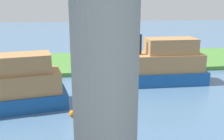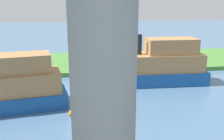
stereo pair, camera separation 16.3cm
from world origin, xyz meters
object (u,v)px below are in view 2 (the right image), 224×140
riverboat_paddlewheel (161,65)px  marker_buoy (72,113)px  person_on_bank (113,63)px  motorboat_red (9,88)px  bridge_pylon (103,76)px  mooring_post (88,65)px

riverboat_paddlewheel → marker_buoy: riverboat_paddlewheel is taller
person_on_bank → motorboat_red: 13.91m
bridge_pylon → riverboat_paddlewheel: 16.87m
bridge_pylon → person_on_bank: size_ratio=7.71×
person_on_bank → marker_buoy: bearing=66.3°
bridge_pylon → riverboat_paddlewheel: (-7.96, -14.47, -3.42)m
mooring_post → marker_buoy: 12.63m
bridge_pylon → marker_buoy: size_ratio=21.43×
marker_buoy → bridge_pylon: bearing=101.0°
mooring_post → motorboat_red: (7.04, 10.18, 0.91)m
bridge_pylon → motorboat_red: bridge_pylon is taller
bridge_pylon → person_on_bank: 20.20m
motorboat_red → marker_buoy: bearing=155.3°
motorboat_red → marker_buoy: size_ratio=19.93×
motorboat_red → riverboat_paddlewheel: riverboat_paddlewheel is taller
mooring_post → motorboat_red: bearing=55.3°
riverboat_paddlewheel → marker_buoy: 11.80m
mooring_post → riverboat_paddlewheel: riverboat_paddlewheel is taller
riverboat_paddlewheel → marker_buoy: size_ratio=20.69×
motorboat_red → marker_buoy: 5.59m
person_on_bank → marker_buoy: person_on_bank is taller
riverboat_paddlewheel → bridge_pylon: bearing=61.2°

